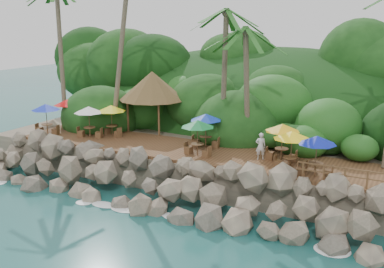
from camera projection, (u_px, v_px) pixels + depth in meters
The scene contains 11 objects.
ground at pixel (144, 215), 25.96m from camera, with size 140.00×140.00×0.00m, color #19514F.
land_base at pixel (245, 135), 39.51m from camera, with size 32.00×25.20×2.10m, color gray.
jungle_hill at pixel (271, 129), 46.24m from camera, with size 44.80×28.00×15.40m, color #143811.
seawall at pixel (161, 185), 27.41m from camera, with size 29.00×4.00×2.30m, color gray, non-canonical shape.
terrace at pixel (192, 151), 30.61m from camera, with size 26.00×5.00×0.20m, color brown.
jungle_foliage at pixel (240, 150), 38.90m from camera, with size 44.00×16.00×12.00m, color #143811, non-canonical shape.
foam_line at pixel (146, 213), 26.22m from camera, with size 25.20×0.80×0.06m.
palapa at pixel (152, 86), 35.45m from camera, with size 5.17×5.17×4.60m.
dining_clusters at pixel (167, 120), 30.74m from camera, with size 22.43×4.95×2.32m.
railing at pixel (367, 178), 23.39m from camera, with size 7.20×0.10×1.00m.
waiter at pixel (261, 146), 28.29m from camera, with size 0.63×0.41×1.72m, color silver.
Camera 1 is at (13.46, -20.15, 10.75)m, focal length 42.89 mm.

